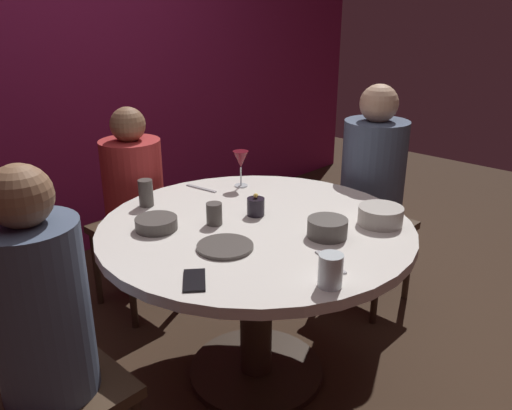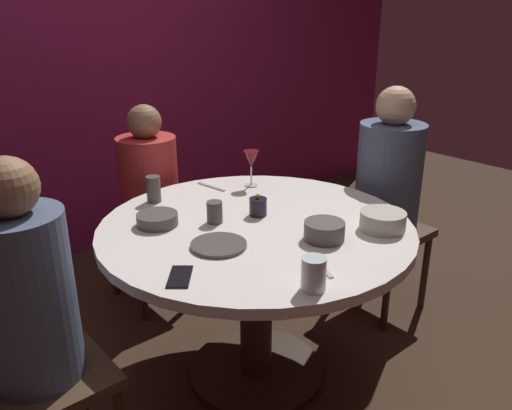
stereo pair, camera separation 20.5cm
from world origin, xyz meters
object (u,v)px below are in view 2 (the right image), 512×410
at_px(bowl_salad_center, 157,219).
at_px(cup_by_right_diner, 154,189).
at_px(seated_diner_left, 28,304).
at_px(cup_by_left_diner, 215,212).
at_px(seated_diner_right, 389,179).
at_px(bowl_small_white, 324,231).
at_px(candle_holder, 258,207).
at_px(dining_table, 256,259).
at_px(cell_phone, 180,277).
at_px(wine_glass, 251,161).
at_px(cup_near_candle, 314,274).
at_px(seated_diner_back, 149,183).
at_px(dinner_plate, 219,245).
at_px(bowl_serving_large, 383,221).

height_order(bowl_salad_center, cup_by_right_diner, cup_by_right_diner).
height_order(seated_diner_left, cup_by_left_diner, seated_diner_left).
height_order(seated_diner_right, cup_by_right_diner, seated_diner_right).
bearing_deg(bowl_small_white, candle_holder, 95.03).
relative_size(seated_diner_right, bowl_salad_center, 7.29).
relative_size(bowl_salad_center, cup_by_left_diner, 1.85).
xyz_separation_m(candle_holder, cup_by_right_diner, (-0.25, 0.42, 0.02)).
distance_m(seated_diner_left, cup_by_left_diner, 0.79).
bearing_deg(bowl_salad_center, bowl_small_white, -52.48).
height_order(dining_table, seated_diner_right, seated_diner_right).
bearing_deg(cell_phone, seated_diner_right, -131.87).
xyz_separation_m(cell_phone, cup_by_right_diner, (0.29, 0.67, 0.06)).
height_order(wine_glass, bowl_small_white, wine_glass).
bearing_deg(cup_by_left_diner, cup_near_candle, -97.52).
xyz_separation_m(seated_diner_right, bowl_salad_center, (-1.19, 0.25, 0.02)).
bearing_deg(seated_diner_back, cup_by_left_diner, -8.97).
bearing_deg(seated_diner_left, cup_near_candle, -36.30).
bearing_deg(cup_by_right_diner, bowl_salad_center, -117.23).
bearing_deg(bowl_small_white, seated_diner_left, 164.12).
bearing_deg(cup_near_candle, dinner_plate, 95.49).
xyz_separation_m(dining_table, wine_glass, (0.29, 0.37, 0.29)).
relative_size(cell_phone, bowl_serving_large, 0.78).
height_order(bowl_serving_large, cup_near_candle, cup_near_candle).
bearing_deg(seated_diner_back, bowl_salad_center, -26.22).
distance_m(dinner_plate, cell_phone, 0.25).
bearing_deg(wine_glass, seated_diner_right, -31.94).
xyz_separation_m(dining_table, bowl_serving_large, (0.34, -0.37, 0.20)).
bearing_deg(seated_diner_back, seated_diner_right, 45.34).
xyz_separation_m(cell_phone, bowl_small_white, (0.57, -0.10, 0.03)).
relative_size(wine_glass, dinner_plate, 0.85).
relative_size(seated_diner_back, wine_glass, 6.25).
distance_m(seated_diner_right, cup_near_candle, 1.20).
bearing_deg(cup_by_left_diner, cup_by_right_diner, 100.13).
relative_size(wine_glass, cup_by_left_diner, 1.97).
relative_size(cup_near_candle, cup_by_left_diner, 1.21).
bearing_deg(seated_diner_left, seated_diner_back, 44.26).
xyz_separation_m(cup_near_candle, cup_by_right_diner, (0.02, 1.00, 0.01)).
bearing_deg(dinner_plate, seated_diner_right, 3.89).
bearing_deg(bowl_small_white, cup_by_left_diner, 118.26).
distance_m(seated_diner_back, cup_near_candle, 1.40).
xyz_separation_m(seated_diner_back, cup_by_right_diner, (-0.19, -0.39, 0.11)).
height_order(seated_diner_left, cup_by_right_diner, seated_diner_left).
xyz_separation_m(seated_diner_back, dinner_plate, (-0.24, -0.95, 0.06)).
distance_m(candle_holder, bowl_serving_large, 0.51).
relative_size(seated_diner_back, bowl_small_white, 7.18).
distance_m(seated_diner_left, bowl_salad_center, 0.64).
bearing_deg(cup_by_right_diner, dining_table, -69.13).
xyz_separation_m(dining_table, cup_by_right_diner, (-0.19, 0.49, 0.22)).
distance_m(cell_phone, bowl_serving_large, 0.84).
xyz_separation_m(bowl_salad_center, bowl_small_white, (0.41, -0.53, 0.01)).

